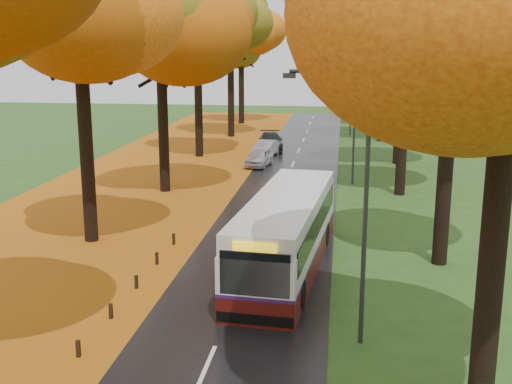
% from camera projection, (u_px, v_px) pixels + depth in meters
% --- Properties ---
extents(road, '(6.50, 90.00, 0.04)m').
position_uv_depth(road, '(278.00, 200.00, 35.93)').
color(road, black).
rests_on(road, ground).
extents(centre_line, '(0.12, 90.00, 0.01)m').
position_uv_depth(centre_line, '(278.00, 200.00, 35.92)').
color(centre_line, silver).
rests_on(centre_line, road).
extents(leaf_verge, '(12.00, 90.00, 0.02)m').
position_uv_depth(leaf_verge, '(123.00, 196.00, 37.11)').
color(leaf_verge, '#7F410B').
rests_on(leaf_verge, ground).
extents(leaf_drift, '(0.90, 90.00, 0.01)m').
position_uv_depth(leaf_drift, '(224.00, 198.00, 36.32)').
color(leaf_drift, '#B76612').
rests_on(leaf_drift, road).
extents(trees_left, '(9.20, 74.00, 13.88)m').
position_uv_depth(trees_left, '(158.00, 27.00, 36.69)').
color(trees_left, black).
rests_on(trees_left, ground).
extents(trees_right, '(9.30, 74.20, 13.96)m').
position_uv_depth(trees_right, '(415.00, 23.00, 34.63)').
color(trees_right, black).
rests_on(trees_right, ground).
extents(bollard_row, '(0.11, 23.51, 0.52)m').
position_uv_depth(bollard_row, '(58.00, 372.00, 16.77)').
color(bollard_row, black).
rests_on(bollard_row, ground).
extents(streetlamp_near, '(2.45, 0.18, 8.00)m').
position_uv_depth(streetlamp_near, '(357.00, 187.00, 17.94)').
color(streetlamp_near, '#333538').
rests_on(streetlamp_near, ground).
extents(streetlamp_mid, '(2.45, 0.18, 8.00)m').
position_uv_depth(streetlamp_mid, '(351.00, 109.00, 39.17)').
color(streetlamp_mid, '#333538').
rests_on(streetlamp_mid, ground).
extents(streetlamp_far, '(2.45, 0.18, 8.00)m').
position_uv_depth(streetlamp_far, '(349.00, 85.00, 60.39)').
color(streetlamp_far, '#333538').
rests_on(streetlamp_far, ground).
extents(bus, '(3.47, 11.19, 2.90)m').
position_uv_depth(bus, '(286.00, 232.00, 24.69)').
color(bus, '#470F0B').
rests_on(bus, road).
extents(car_white, '(1.94, 3.77, 1.23)m').
position_uv_depth(car_white, '(259.00, 157.00, 45.71)').
color(car_white, '#B8B8BD').
rests_on(car_white, road).
extents(car_silver, '(2.02, 3.89, 1.22)m').
position_uv_depth(car_silver, '(266.00, 148.00, 49.66)').
color(car_silver, '#919398').
rests_on(car_silver, road).
extents(car_dark, '(2.56, 4.97, 1.38)m').
position_uv_depth(car_dark, '(271.00, 141.00, 52.71)').
color(car_dark, black).
rests_on(car_dark, road).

